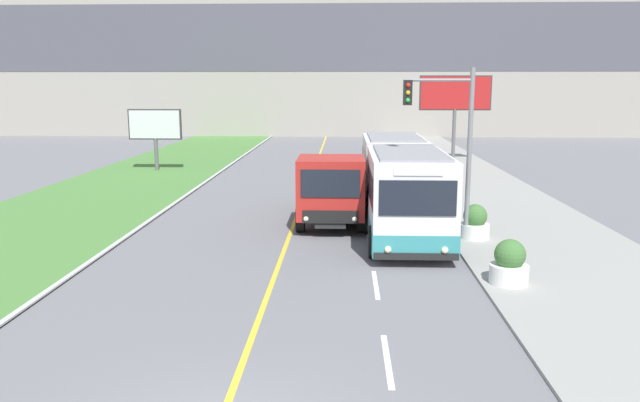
{
  "coord_description": "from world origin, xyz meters",
  "views": [
    {
      "loc": [
        1.91,
        -8.0,
        5.17
      ],
      "look_at": [
        1.1,
        12.26,
        1.4
      ],
      "focal_mm": 35.0,
      "sensor_mm": 36.0,
      "label": 1
    }
  ],
  "objects": [
    {
      "name": "planter_round_second",
      "position": [
        6.31,
        12.71,
        0.59
      ],
      "size": [
        1.0,
        1.0,
        1.16
      ],
      "color": "silver",
      "rests_on": "sidewalk_right"
    },
    {
      "name": "planter_round_near",
      "position": [
        6.21,
        7.8,
        0.6
      ],
      "size": [
        1.01,
        1.01,
        1.18
      ],
      "color": "silver",
      "rests_on": "sidewalk_right"
    },
    {
      "name": "apartment_block_background",
      "position": [
        0.0,
        59.44,
        9.34
      ],
      "size": [
        80.0,
        8.04,
        18.67
      ],
      "color": "gray",
      "rests_on": "ground_plane"
    },
    {
      "name": "car_distant",
      "position": [
        3.74,
        29.22,
        0.69
      ],
      "size": [
        1.8,
        4.3,
        1.45
      ],
      "color": "silver",
      "rests_on": "ground_plane"
    },
    {
      "name": "traffic_light_mast",
      "position": [
        5.33,
        12.5,
        3.66
      ],
      "size": [
        2.28,
        0.32,
        5.74
      ],
      "color": "slate",
      "rests_on": "ground_plane"
    },
    {
      "name": "city_bus",
      "position": [
        3.96,
        14.93,
        1.58
      ],
      "size": [
        2.63,
        11.52,
        3.1
      ],
      "color": "silver",
      "rests_on": "ground_plane"
    },
    {
      "name": "billboard_large",
      "position": [
        9.33,
        34.88,
        4.44
      ],
      "size": [
        4.81,
        0.24,
        5.82
      ],
      "color": "#59595B",
      "rests_on": "ground_plane"
    },
    {
      "name": "lane_marking_centre",
      "position": [
        0.35,
        1.88,
        0.0
      ],
      "size": [
        2.88,
        140.0,
        0.01
      ],
      "color": "gold",
      "rests_on": "ground_plane"
    },
    {
      "name": "billboard_small",
      "position": [
        -9.65,
        29.67,
        2.68
      ],
      "size": [
        3.24,
        0.24,
        3.75
      ],
      "color": "#59595B",
      "rests_on": "ground_plane"
    },
    {
      "name": "dump_truck",
      "position": [
        1.43,
        14.82,
        1.33
      ],
      "size": [
        2.47,
        6.8,
        2.65
      ],
      "color": "black",
      "rests_on": "ground_plane"
    }
  ]
}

